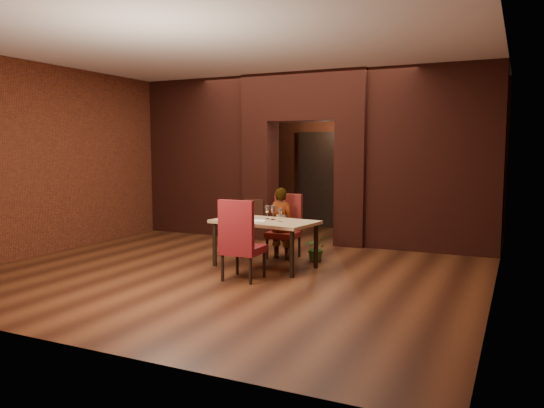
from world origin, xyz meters
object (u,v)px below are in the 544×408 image
(dining_table, at_px, (265,244))
(water_bottle, at_px, (245,210))
(chair_far, at_px, (283,227))
(wine_glass_a, at_px, (267,212))
(wine_glass_c, at_px, (280,215))
(potted_plant, at_px, (316,248))
(wine_bucket, at_px, (226,211))
(chair_near, at_px, (243,239))
(wine_glass_b, at_px, (273,212))
(person_seated, at_px, (281,223))

(dining_table, distance_m, water_bottle, 0.61)
(chair_far, distance_m, wine_glass_a, 0.64)
(wine_glass_a, bearing_deg, wine_glass_c, -32.58)
(potted_plant, bearing_deg, wine_bucket, -144.40)
(dining_table, xyz_separation_m, wine_glass_a, (-0.03, 0.15, 0.46))
(wine_glass_c, relative_size, water_bottle, 0.72)
(wine_bucket, bearing_deg, potted_plant, 35.60)
(wine_glass_c, xyz_separation_m, potted_plant, (0.28, 0.78, -0.60))
(wine_glass_a, bearing_deg, dining_table, -78.60)
(chair_near, height_order, wine_glass_b, chair_near)
(chair_near, height_order, wine_glass_a, chair_near)
(chair_near, relative_size, wine_glass_a, 5.39)
(wine_glass_a, distance_m, wine_glass_b, 0.12)
(dining_table, distance_m, wine_glass_a, 0.48)
(chair_near, height_order, water_bottle, chair_near)
(wine_glass_b, height_order, potted_plant, wine_glass_b)
(chair_far, height_order, wine_glass_b, chair_far)
(wine_glass_b, bearing_deg, person_seated, 100.90)
(wine_glass_a, xyz_separation_m, wine_bucket, (-0.58, -0.25, 0.02))
(water_bottle, bearing_deg, potted_plant, 37.61)
(chair_near, relative_size, water_bottle, 3.94)
(dining_table, xyz_separation_m, chair_far, (-0.01, 0.72, 0.16))
(water_bottle, bearing_deg, dining_table, -4.78)
(wine_glass_a, bearing_deg, wine_glass_b, -16.44)
(dining_table, height_order, chair_near, chair_near)
(potted_plant, bearing_deg, water_bottle, -142.39)
(dining_table, distance_m, person_seated, 0.68)
(chair_far, relative_size, wine_glass_b, 4.76)
(wine_glass_a, distance_m, wine_glass_c, 0.36)
(water_bottle, bearing_deg, wine_bucket, -152.67)
(chair_near, bearing_deg, dining_table, -85.82)
(wine_glass_c, xyz_separation_m, wine_bucket, (-0.88, -0.06, 0.02))
(wine_glass_a, height_order, potted_plant, wine_glass_a)
(water_bottle, distance_m, potted_plant, 1.32)
(wine_bucket, bearing_deg, chair_near, -46.18)
(chair_near, height_order, wine_glass_c, chair_near)
(chair_far, height_order, wine_bucket, chair_far)
(person_seated, relative_size, wine_glass_b, 5.32)
(water_bottle, bearing_deg, chair_near, -62.85)
(person_seated, bearing_deg, wine_glass_c, 114.50)
(wine_glass_b, xyz_separation_m, wine_glass_c, (0.19, -0.16, -0.01))
(chair_near, xyz_separation_m, person_seated, (-0.09, 1.45, 0.03))
(chair_far, xyz_separation_m, water_bottle, (-0.35, -0.69, 0.33))
(wine_bucket, xyz_separation_m, potted_plant, (1.17, 0.84, -0.62))
(wine_bucket, bearing_deg, wine_glass_a, 23.47)
(person_seated, height_order, water_bottle, person_seated)
(chair_near, height_order, potted_plant, chair_near)
(dining_table, relative_size, person_seated, 1.31)
(chair_far, height_order, water_bottle, chair_far)
(wine_glass_c, distance_m, water_bottle, 0.64)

